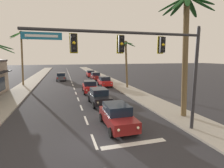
{
  "coord_description": "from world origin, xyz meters",
  "views": [
    {
      "loc": [
        -1.64,
        -9.41,
        5.02
      ],
      "look_at": [
        3.28,
        8.0,
        2.2
      ],
      "focal_mm": 28.01,
      "sensor_mm": 36.0,
      "label": 1
    }
  ],
  "objects_px": {
    "sedan_oncoming_far": "(61,77)",
    "palm_left_third": "(22,44)",
    "palm_right_nearest": "(186,36)",
    "sedan_fifth_in_queue": "(90,87)",
    "sedan_parked_mid_kerb": "(105,81)",
    "traffic_signal_mast": "(148,55)",
    "sedan_parked_nearest_kerb": "(96,76)",
    "sedan_lead_at_stop_bar": "(117,116)",
    "sedan_parked_far_kerb": "(91,74)",
    "palm_right_second": "(126,54)",
    "sedan_third_in_queue": "(99,96)"
  },
  "relations": [
    {
      "from": "sedan_lead_at_stop_bar",
      "to": "palm_left_third",
      "type": "relative_size",
      "value": 0.48
    },
    {
      "from": "traffic_signal_mast",
      "to": "sedan_oncoming_far",
      "type": "height_order",
      "value": "traffic_signal_mast"
    },
    {
      "from": "sedan_third_in_queue",
      "to": "sedan_oncoming_far",
      "type": "distance_m",
      "value": 20.99
    },
    {
      "from": "sedan_parked_mid_kerb",
      "to": "sedan_lead_at_stop_bar",
      "type": "bearing_deg",
      "value": -100.46
    },
    {
      "from": "sedan_third_in_queue",
      "to": "sedan_parked_nearest_kerb",
      "type": "bearing_deg",
      "value": 80.56
    },
    {
      "from": "sedan_lead_at_stop_bar",
      "to": "sedan_parked_nearest_kerb",
      "type": "xyz_separation_m",
      "value": [
        3.28,
        26.19,
        0.0
      ]
    },
    {
      "from": "palm_right_second",
      "to": "sedan_fifth_in_queue",
      "type": "bearing_deg",
      "value": -163.86
    },
    {
      "from": "sedan_lead_at_stop_bar",
      "to": "sedan_fifth_in_queue",
      "type": "distance_m",
      "value": 12.88
    },
    {
      "from": "traffic_signal_mast",
      "to": "sedan_parked_far_kerb",
      "type": "bearing_deg",
      "value": 86.92
    },
    {
      "from": "sedan_parked_mid_kerb",
      "to": "palm_right_nearest",
      "type": "xyz_separation_m",
      "value": [
        2.48,
        -17.1,
        5.77
      ]
    },
    {
      "from": "sedan_oncoming_far",
      "to": "sedan_parked_mid_kerb",
      "type": "bearing_deg",
      "value": -52.74
    },
    {
      "from": "traffic_signal_mast",
      "to": "sedan_third_in_queue",
      "type": "relative_size",
      "value": 2.34
    },
    {
      "from": "sedan_fifth_in_queue",
      "to": "palm_right_nearest",
      "type": "xyz_separation_m",
      "value": [
        5.76,
        -12.42,
        5.77
      ]
    },
    {
      "from": "sedan_fifth_in_queue",
      "to": "sedan_parked_nearest_kerb",
      "type": "xyz_separation_m",
      "value": [
        3.32,
        13.31,
        0.0
      ]
    },
    {
      "from": "sedan_fifth_in_queue",
      "to": "sedan_parked_nearest_kerb",
      "type": "height_order",
      "value": "same"
    },
    {
      "from": "sedan_oncoming_far",
      "to": "palm_right_nearest",
      "type": "height_order",
      "value": "palm_right_nearest"
    },
    {
      "from": "sedan_parked_nearest_kerb",
      "to": "sedan_parked_mid_kerb",
      "type": "xyz_separation_m",
      "value": [
        -0.04,
        -8.63,
        0.0
      ]
    },
    {
      "from": "palm_right_second",
      "to": "sedan_parked_mid_kerb",
      "type": "bearing_deg",
      "value": 133.61
    },
    {
      "from": "palm_right_nearest",
      "to": "sedan_fifth_in_queue",
      "type": "bearing_deg",
      "value": 114.88
    },
    {
      "from": "sedan_fifth_in_queue",
      "to": "sedan_lead_at_stop_bar",
      "type": "bearing_deg",
      "value": -89.82
    },
    {
      "from": "sedan_oncoming_far",
      "to": "traffic_signal_mast",
      "type": "bearing_deg",
      "value": -79.73
    },
    {
      "from": "traffic_signal_mast",
      "to": "sedan_fifth_in_queue",
      "type": "relative_size",
      "value": 2.33
    },
    {
      "from": "sedan_parked_nearest_kerb",
      "to": "palm_right_nearest",
      "type": "xyz_separation_m",
      "value": [
        2.44,
        -25.73,
        5.77
      ]
    },
    {
      "from": "sedan_parked_mid_kerb",
      "to": "traffic_signal_mast",
      "type": "bearing_deg",
      "value": -95.78
    },
    {
      "from": "sedan_parked_nearest_kerb",
      "to": "palm_right_nearest",
      "type": "height_order",
      "value": "palm_right_nearest"
    },
    {
      "from": "sedan_fifth_in_queue",
      "to": "sedan_oncoming_far",
      "type": "relative_size",
      "value": 1.0
    },
    {
      "from": "sedan_lead_at_stop_bar",
      "to": "sedan_parked_far_kerb",
      "type": "distance_m",
      "value": 32.05
    },
    {
      "from": "traffic_signal_mast",
      "to": "sedan_lead_at_stop_bar",
      "type": "distance_m",
      "value": 4.85
    },
    {
      "from": "traffic_signal_mast",
      "to": "sedan_fifth_in_queue",
      "type": "xyz_separation_m",
      "value": [
        -1.31,
        14.8,
        -4.27
      ]
    },
    {
      "from": "sedan_third_in_queue",
      "to": "sedan_parked_mid_kerb",
      "type": "xyz_separation_m",
      "value": [
        3.24,
        11.12,
        0.0
      ]
    },
    {
      "from": "sedan_lead_at_stop_bar",
      "to": "sedan_oncoming_far",
      "type": "xyz_separation_m",
      "value": [
        -3.98,
        27.05,
        0.0
      ]
    },
    {
      "from": "palm_left_third",
      "to": "sedan_fifth_in_queue",
      "type": "bearing_deg",
      "value": -41.63
    },
    {
      "from": "sedan_third_in_queue",
      "to": "sedan_fifth_in_queue",
      "type": "relative_size",
      "value": 0.99
    },
    {
      "from": "sedan_lead_at_stop_bar",
      "to": "palm_right_second",
      "type": "height_order",
      "value": "palm_right_second"
    },
    {
      "from": "sedan_lead_at_stop_bar",
      "to": "sedan_fifth_in_queue",
      "type": "relative_size",
      "value": 0.99
    },
    {
      "from": "sedan_third_in_queue",
      "to": "sedan_parked_nearest_kerb",
      "type": "distance_m",
      "value": 20.02
    },
    {
      "from": "traffic_signal_mast",
      "to": "sedan_parked_nearest_kerb",
      "type": "distance_m",
      "value": 28.5
    },
    {
      "from": "sedan_oncoming_far",
      "to": "palm_left_third",
      "type": "distance_m",
      "value": 10.23
    },
    {
      "from": "sedan_lead_at_stop_bar",
      "to": "palm_right_nearest",
      "type": "relative_size",
      "value": 0.46
    },
    {
      "from": "traffic_signal_mast",
      "to": "sedan_third_in_queue",
      "type": "xyz_separation_m",
      "value": [
        -1.27,
        8.36,
        -4.27
      ]
    },
    {
      "from": "palm_right_nearest",
      "to": "palm_right_second",
      "type": "height_order",
      "value": "palm_right_nearest"
    },
    {
      "from": "sedan_parked_far_kerb",
      "to": "palm_left_third",
      "type": "xyz_separation_m",
      "value": [
        -13.24,
        -10.03,
        6.3
      ]
    },
    {
      "from": "palm_right_nearest",
      "to": "sedan_lead_at_stop_bar",
      "type": "bearing_deg",
      "value": -175.41
    },
    {
      "from": "traffic_signal_mast",
      "to": "palm_right_nearest",
      "type": "bearing_deg",
      "value": 28.13
    },
    {
      "from": "sedan_oncoming_far",
      "to": "palm_right_nearest",
      "type": "relative_size",
      "value": 0.46
    },
    {
      "from": "sedan_lead_at_stop_bar",
      "to": "sedan_parked_far_kerb",
      "type": "height_order",
      "value": "same"
    },
    {
      "from": "sedan_lead_at_stop_bar",
      "to": "sedan_parked_nearest_kerb",
      "type": "relative_size",
      "value": 1.0
    },
    {
      "from": "sedan_third_in_queue",
      "to": "sedan_parked_mid_kerb",
      "type": "bearing_deg",
      "value": 73.74
    },
    {
      "from": "palm_left_third",
      "to": "palm_right_second",
      "type": "xyz_separation_m",
      "value": [
        16.18,
        -7.23,
        -1.75
      ]
    },
    {
      "from": "sedan_oncoming_far",
      "to": "palm_left_third",
      "type": "relative_size",
      "value": 0.48
    }
  ]
}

